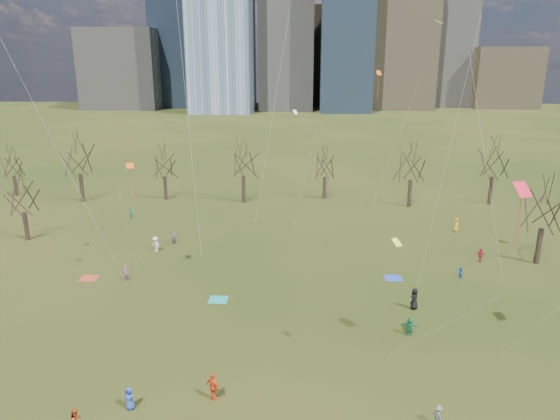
# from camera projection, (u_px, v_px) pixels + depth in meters

# --- Properties ---
(ground) EXTENTS (500.00, 500.00, 0.00)m
(ground) POSITION_uv_depth(u_px,v_px,m) (270.00, 352.00, 35.28)
(ground) COLOR black
(ground) RESTS_ON ground
(downtown_skyline) EXTENTS (212.50, 78.00, 118.00)m
(downtown_skyline) POSITION_uv_depth(u_px,v_px,m) (300.00, 22.00, 226.64)
(downtown_skyline) COLOR slate
(downtown_skyline) RESTS_ON ground
(bare_tree_row) EXTENTS (113.04, 29.80, 9.50)m
(bare_tree_row) POSITION_uv_depth(u_px,v_px,m) (290.00, 166.00, 69.29)
(bare_tree_row) COLOR black
(bare_tree_row) RESTS_ON ground
(blanket_teal) EXTENTS (1.60, 1.50, 0.03)m
(blanket_teal) POSITION_uv_depth(u_px,v_px,m) (218.00, 300.00, 43.13)
(blanket_teal) COLOR teal
(blanket_teal) RESTS_ON ground
(blanket_navy) EXTENTS (1.60, 1.50, 0.03)m
(blanket_navy) POSITION_uv_depth(u_px,v_px,m) (393.00, 278.00, 47.52)
(blanket_navy) COLOR #2840BD
(blanket_navy) RESTS_ON ground
(blanket_crimson) EXTENTS (1.60, 1.50, 0.03)m
(blanket_crimson) POSITION_uv_depth(u_px,v_px,m) (89.00, 278.00, 47.48)
(blanket_crimson) COLOR #BA3925
(blanket_crimson) RESTS_ON ground
(person_0) EXTENTS (0.83, 0.69, 1.45)m
(person_0) POSITION_uv_depth(u_px,v_px,m) (129.00, 398.00, 29.20)
(person_0) COLOR #2843AE
(person_0) RESTS_ON ground
(person_3) EXTENTS (0.79, 0.91, 1.22)m
(person_3) POSITION_uv_depth(u_px,v_px,m) (438.00, 415.00, 28.00)
(person_3) COLOR #5C5B60
(person_3) RESTS_ON ground
(person_4) EXTENTS (1.12, 0.97, 1.81)m
(person_4) POSITION_uv_depth(u_px,v_px,m) (213.00, 387.00, 29.95)
(person_4) COLOR #EB451A
(person_4) RESTS_ON ground
(person_5) EXTENTS (1.39, 0.66, 1.44)m
(person_5) POSITION_uv_depth(u_px,v_px,m) (409.00, 327.00, 37.27)
(person_5) COLOR #1A784D
(person_5) RESTS_ON ground
(person_6) EXTENTS (1.02, 1.07, 1.84)m
(person_6) POSITION_uv_depth(u_px,v_px,m) (414.00, 299.00, 41.29)
(person_6) COLOR black
(person_6) RESTS_ON ground
(person_7) EXTENTS (0.54, 0.65, 1.52)m
(person_7) POSITION_uv_depth(u_px,v_px,m) (126.00, 273.00, 46.85)
(person_7) COLOR #93498F
(person_7) RESTS_ON ground
(person_8) EXTENTS (0.61, 0.69, 1.19)m
(person_8) POSITION_uv_depth(u_px,v_px,m) (460.00, 273.00, 47.24)
(person_8) COLOR #2756AB
(person_8) RESTS_ON ground
(person_9) EXTENTS (1.23, 1.08, 1.65)m
(person_9) POSITION_uv_depth(u_px,v_px,m) (155.00, 244.00, 54.26)
(person_9) COLOR white
(person_9) RESTS_ON ground
(person_10) EXTENTS (0.92, 0.53, 1.47)m
(person_10) POSITION_uv_depth(u_px,v_px,m) (480.00, 255.00, 51.28)
(person_10) COLOR #AC182A
(person_10) RESTS_ON ground
(person_11) EXTENTS (1.11, 1.38, 1.47)m
(person_11) POSITION_uv_depth(u_px,v_px,m) (174.00, 237.00, 56.61)
(person_11) COLOR slate
(person_11) RESTS_ON ground
(person_12) EXTENTS (0.86, 1.01, 1.76)m
(person_12) POSITION_uv_depth(u_px,v_px,m) (456.00, 225.00, 60.70)
(person_12) COLOR gold
(person_12) RESTS_ON ground
(person_13) EXTENTS (0.49, 0.64, 1.57)m
(person_13) POSITION_uv_depth(u_px,v_px,m) (131.00, 213.00, 65.69)
(person_13) COLOR #187054
(person_13) RESTS_ON ground
(kites_airborne) EXTENTS (68.65, 44.71, 32.92)m
(kites_airborne) POSITION_uv_depth(u_px,v_px,m) (342.00, 131.00, 42.77)
(kites_airborne) COLOR #FF6215
(kites_airborne) RESTS_ON ground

